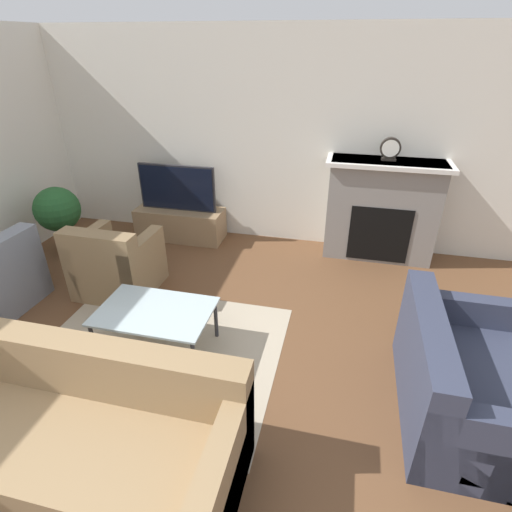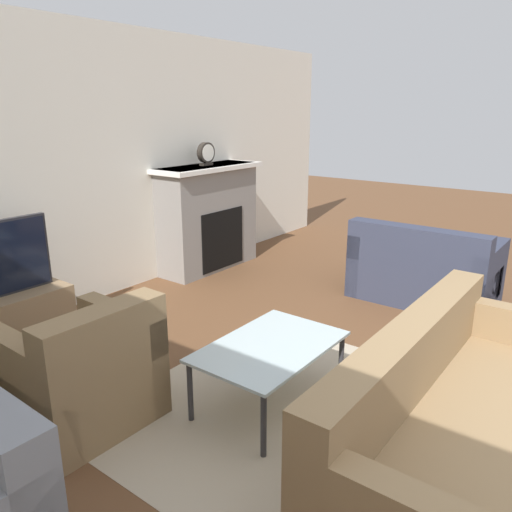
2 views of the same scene
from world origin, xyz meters
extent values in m
cube|color=silver|center=(0.00, 4.54, 1.35)|extent=(8.71, 0.06, 2.70)
cube|color=#B7A88E|center=(-0.29, 1.88, 0.00)|extent=(2.20, 1.85, 0.00)
cube|color=gray|center=(1.68, 4.29, 0.63)|extent=(1.32, 0.45, 1.26)
cube|color=black|center=(1.68, 4.06, 0.39)|extent=(0.73, 0.01, 0.70)
cube|color=white|center=(1.68, 4.26, 1.23)|extent=(1.44, 0.51, 0.05)
cube|color=#8C704C|center=(-0.27, 0.72, 0.21)|extent=(2.13, 0.86, 0.42)
cube|color=#8C704C|center=(-0.27, 1.05, 0.62)|extent=(2.13, 0.20, 0.40)
cube|color=#8C704C|center=(0.72, 0.72, 0.33)|extent=(0.14, 0.86, 0.66)
cube|color=#33384C|center=(2.24, 1.80, 0.21)|extent=(0.87, 1.36, 0.42)
cube|color=#33384C|center=(1.90, 1.80, 0.62)|extent=(0.20, 1.36, 0.40)
cube|color=#33384C|center=(2.24, 1.19, 0.33)|extent=(0.87, 0.14, 0.66)
cube|color=#33384C|center=(2.24, 2.41, 0.33)|extent=(0.87, 0.14, 0.66)
cube|color=#8C704C|center=(-1.15, 2.79, 0.21)|extent=(0.81, 0.77, 0.42)
cube|color=#8C704C|center=(-1.16, 2.51, 0.62)|extent=(0.80, 0.21, 0.40)
cube|color=#8C704C|center=(-0.82, 2.78, 0.33)|extent=(0.15, 0.76, 0.66)
cube|color=#8C704C|center=(-1.48, 2.79, 0.33)|extent=(0.15, 0.76, 0.66)
cylinder|color=#333338|center=(-0.75, 1.66, 0.20)|extent=(0.04, 0.04, 0.41)
cylinder|color=#333338|center=(0.16, 1.66, 0.20)|extent=(0.04, 0.04, 0.41)
cylinder|color=#333338|center=(-0.75, 2.23, 0.20)|extent=(0.04, 0.04, 0.41)
cylinder|color=#333338|center=(0.16, 2.23, 0.20)|extent=(0.04, 0.04, 0.41)
cube|color=silver|center=(-0.29, 1.95, 0.42)|extent=(1.00, 0.65, 0.02)
cube|color=#28231E|center=(1.67, 4.29, 1.27)|extent=(0.17, 0.07, 0.03)
cylinder|color=#28231E|center=(1.67, 4.29, 1.41)|extent=(0.24, 0.07, 0.24)
cylinder|color=white|center=(1.67, 4.25, 1.41)|extent=(0.19, 0.00, 0.19)
camera|label=1|loc=(1.22, -0.61, 2.50)|focal=28.00mm
camera|label=2|loc=(-2.69, 0.25, 1.90)|focal=35.00mm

